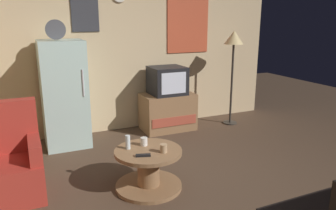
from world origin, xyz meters
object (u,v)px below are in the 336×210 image
(mug_ceramic_white, at_px, (144,141))
(mug_ceramic_tan, at_px, (164,148))
(fridge, at_px, (64,94))
(crt_tv, at_px, (167,80))
(remote_control, at_px, (143,155))
(standing_lamp, at_px, (234,45))
(armchair, at_px, (7,165))
(wine_glass, at_px, (128,142))
(coffee_table, at_px, (148,169))
(tv_stand, at_px, (168,112))

(mug_ceramic_white, relative_size, mug_ceramic_tan, 1.00)
(fridge, xyz_separation_m, crt_tv, (1.60, 0.02, 0.07))
(crt_tv, height_order, remote_control, crt_tv)
(fridge, height_order, standing_lamp, fridge)
(fridge, xyz_separation_m, armchair, (-0.76, -1.21, -0.42))
(remote_control, bearing_deg, mug_ceramic_white, 85.69)
(standing_lamp, bearing_deg, remote_control, -142.95)
(fridge, distance_m, remote_control, 1.91)
(mug_ceramic_white, bearing_deg, wine_glass, -173.57)
(coffee_table, distance_m, mug_ceramic_tan, 0.32)
(coffee_table, relative_size, armchair, 0.75)
(standing_lamp, bearing_deg, fridge, 177.13)
(mug_ceramic_white, distance_m, armchair, 1.42)
(coffee_table, xyz_separation_m, mug_ceramic_tan, (0.12, -0.13, 0.26))
(tv_stand, bearing_deg, mug_ceramic_white, -122.27)
(coffee_table, relative_size, mug_ceramic_white, 8.00)
(fridge, distance_m, crt_tv, 1.60)
(coffee_table, xyz_separation_m, wine_glass, (-0.18, 0.12, 0.29))
(wine_glass, height_order, remote_control, wine_glass)
(fridge, bearing_deg, remote_control, -74.13)
(fridge, height_order, crt_tv, fridge)
(crt_tv, bearing_deg, mug_ceramic_tan, -115.16)
(fridge, relative_size, armchair, 1.84)
(tv_stand, distance_m, armchair, 2.67)
(crt_tv, bearing_deg, remote_control, -120.62)
(tv_stand, height_order, remote_control, tv_stand)
(mug_ceramic_tan, bearing_deg, wine_glass, 141.45)
(tv_stand, height_order, wine_glass, tv_stand)
(tv_stand, height_order, coffee_table, tv_stand)
(standing_lamp, height_order, mug_ceramic_tan, standing_lamp)
(standing_lamp, relative_size, mug_ceramic_white, 17.67)
(crt_tv, xyz_separation_m, armchair, (-2.35, -1.24, -0.48))
(standing_lamp, distance_m, mug_ceramic_tan, 2.74)
(crt_tv, relative_size, mug_ceramic_white, 6.00)
(tv_stand, bearing_deg, armchair, -152.38)
(remote_control, bearing_deg, crt_tv, 76.90)
(mug_ceramic_white, bearing_deg, coffee_table, -91.90)
(standing_lamp, xyz_separation_m, wine_glass, (-2.29, -1.42, -0.84))
(fridge, bearing_deg, armchair, -121.88)
(crt_tv, distance_m, coffee_table, 2.05)
(standing_lamp, bearing_deg, tv_stand, 171.93)
(fridge, distance_m, tv_stand, 1.67)
(remote_control, bearing_deg, armchair, 172.41)
(armchair, bearing_deg, fridge, 58.12)
(mug_ceramic_tan, bearing_deg, standing_lamp, 39.93)
(wine_glass, bearing_deg, standing_lamp, 31.74)
(tv_stand, relative_size, standing_lamp, 0.53)
(fridge, xyz_separation_m, remote_control, (0.51, -1.81, -0.30))
(tv_stand, xyz_separation_m, mug_ceramic_tan, (-0.87, -1.82, 0.18))
(wine_glass, bearing_deg, mug_ceramic_tan, -38.55)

